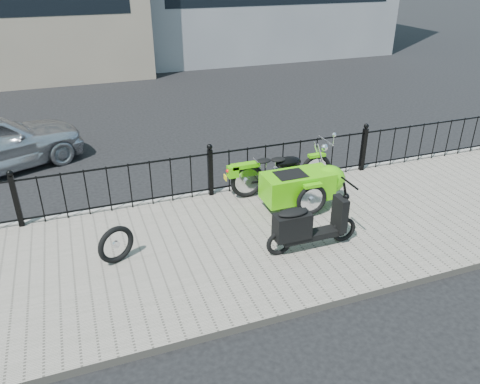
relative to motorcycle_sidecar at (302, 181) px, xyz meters
name	(u,v)px	position (x,y,z in m)	size (l,w,h in m)	color
ground	(233,231)	(-1.52, -0.34, -0.59)	(120.00, 120.00, 0.00)	black
sidewalk	(243,243)	(-1.52, -0.84, -0.53)	(30.00, 3.80, 0.12)	gray
curb	(209,194)	(-1.52, 1.10, -0.53)	(30.00, 0.10, 0.12)	gray
iron_fence	(210,173)	(-1.52, 0.96, -0.01)	(14.11, 0.11, 1.08)	black
motorcycle_sidecar	(302,181)	(0.00, 0.00, 0.00)	(2.28, 1.48, 0.98)	black
scooter	(307,226)	(-0.65, -1.43, -0.05)	(1.61, 0.47, 1.09)	black
spare_tire	(116,245)	(-3.56, -0.74, -0.17)	(0.62, 0.62, 0.09)	black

